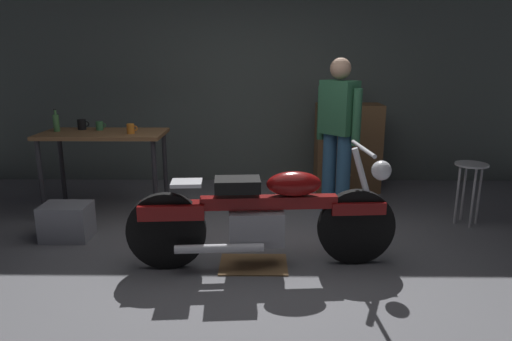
% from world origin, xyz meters
% --- Properties ---
extents(ground_plane, '(12.00, 12.00, 0.00)m').
position_xyz_m(ground_plane, '(0.00, 0.00, 0.00)').
color(ground_plane, slate).
extents(back_wall, '(8.00, 0.12, 3.10)m').
position_xyz_m(back_wall, '(0.00, 2.80, 1.55)').
color(back_wall, '#56605B').
rests_on(back_wall, ground_plane).
extents(workbench, '(1.30, 0.64, 0.90)m').
position_xyz_m(workbench, '(-1.61, 1.36, 0.79)').
color(workbench, brown).
rests_on(workbench, ground_plane).
extents(motorcycle, '(2.19, 0.60, 1.00)m').
position_xyz_m(motorcycle, '(0.10, 0.05, 0.45)').
color(motorcycle, black).
rests_on(motorcycle, ground_plane).
extents(person_standing, '(0.41, 0.45, 1.67)m').
position_xyz_m(person_standing, '(0.89, 1.39, 0.93)').
color(person_standing, '#356791').
rests_on(person_standing, ground_plane).
extents(shop_stool, '(0.32, 0.32, 0.64)m').
position_xyz_m(shop_stool, '(2.19, 1.05, 0.50)').
color(shop_stool, '#B2B2B7').
rests_on(shop_stool, ground_plane).
extents(wooden_dresser, '(0.80, 0.47, 1.10)m').
position_xyz_m(wooden_dresser, '(1.17, 2.30, 0.55)').
color(wooden_dresser, brown).
rests_on(wooden_dresser, ground_plane).
extents(drip_tray, '(0.56, 0.40, 0.01)m').
position_xyz_m(drip_tray, '(0.01, 0.05, 0.01)').
color(drip_tray, olive).
rests_on(drip_tray, ground_plane).
extents(storage_bin, '(0.44, 0.32, 0.34)m').
position_xyz_m(storage_bin, '(-1.76, 0.61, 0.17)').
color(storage_bin, gray).
rests_on(storage_bin, ground_plane).
extents(mug_orange_travel, '(0.11, 0.08, 0.10)m').
position_xyz_m(mug_orange_travel, '(-1.28, 1.27, 0.95)').
color(mug_orange_travel, orange).
rests_on(mug_orange_travel, workbench).
extents(mug_black_matte, '(0.13, 0.09, 0.11)m').
position_xyz_m(mug_black_matte, '(-1.89, 1.52, 0.96)').
color(mug_black_matte, black).
rests_on(mug_black_matte, workbench).
extents(mug_green_speckled, '(0.11, 0.08, 0.09)m').
position_xyz_m(mug_green_speckled, '(-1.68, 1.49, 0.95)').
color(mug_green_speckled, '#3D7F4C').
rests_on(mug_green_speckled, workbench).
extents(bottle, '(0.06, 0.06, 0.24)m').
position_xyz_m(bottle, '(-2.11, 1.40, 1.00)').
color(bottle, '#4C8C4C').
rests_on(bottle, workbench).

